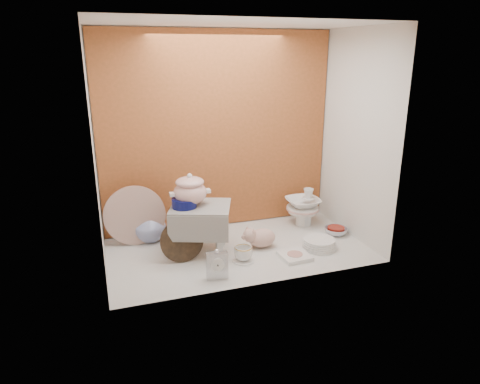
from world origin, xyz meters
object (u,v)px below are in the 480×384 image
object	(u,v)px
mantel_clock	(217,264)
dinner_plate_stack	(319,244)
floral_platter	(135,216)
blue_white_vase	(149,224)
porcelain_tower	(303,207)
soup_tureen	(190,189)
gold_rim_teacup	(243,253)
plush_pig	(262,238)
step_stool	(201,229)
crystal_bowl	(336,231)

from	to	relation	value
mantel_clock	dinner_plate_stack	distance (m)	0.83
floral_platter	dinner_plate_stack	bearing A→B (deg)	-21.99
blue_white_vase	porcelain_tower	xyz separation A→B (m)	(1.20, -0.09, 0.03)
soup_tureen	gold_rim_teacup	xyz separation A→B (m)	(0.29, -0.27, -0.39)
gold_rim_teacup	plush_pig	bearing A→B (deg)	39.71
step_stool	crystal_bowl	bearing A→B (deg)	17.79
step_stool	porcelain_tower	size ratio (longest dim) A/B	1.30
plush_pig	step_stool	bearing A→B (deg)	-169.49
plush_pig	porcelain_tower	size ratio (longest dim) A/B	0.82
dinner_plate_stack	mantel_clock	bearing A→B (deg)	-167.14
dinner_plate_stack	porcelain_tower	world-z (taller)	porcelain_tower
blue_white_vase	mantel_clock	size ratio (longest dim) A/B	1.28
mantel_clock	crystal_bowl	world-z (taller)	mantel_clock
blue_white_vase	plush_pig	size ratio (longest dim) A/B	1.00
soup_tureen	crystal_bowl	world-z (taller)	soup_tureen
blue_white_vase	crystal_bowl	bearing A→B (deg)	-14.35
floral_platter	mantel_clock	xyz separation A→B (m)	(0.42, -0.68, -0.12)
crystal_bowl	mantel_clock	bearing A→B (deg)	-160.79
gold_rim_teacup	porcelain_tower	size ratio (longest dim) A/B	0.40
blue_white_vase	crystal_bowl	size ratio (longest dim) A/B	1.45
floral_platter	plush_pig	distance (m)	0.92
step_stool	blue_white_vase	world-z (taller)	step_stool
mantel_clock	dinner_plate_stack	xyz separation A→B (m)	(0.80, 0.18, -0.06)
mantel_clock	porcelain_tower	world-z (taller)	porcelain_tower
plush_pig	floral_platter	bearing A→B (deg)	178.20
mantel_clock	dinner_plate_stack	bearing A→B (deg)	20.01
step_stool	blue_white_vase	distance (m)	0.44
blue_white_vase	dinner_plate_stack	bearing A→B (deg)	-25.30
soup_tureen	blue_white_vase	xyz separation A→B (m)	(-0.26, 0.27, -0.33)
mantel_clock	floral_platter	bearing A→B (deg)	128.91
soup_tureen	plush_pig	bearing A→B (deg)	-12.46
blue_white_vase	gold_rim_teacup	world-z (taller)	blue_white_vase
floral_platter	step_stool	bearing A→B (deg)	-32.80
floral_platter	crystal_bowl	xyz separation A→B (m)	(1.46, -0.31, -0.19)
soup_tureen	porcelain_tower	world-z (taller)	soup_tureen
soup_tureen	plush_pig	world-z (taller)	soup_tureen
step_stool	crystal_bowl	xyz separation A→B (m)	(1.04, -0.04, -0.14)
crystal_bowl	dinner_plate_stack	bearing A→B (deg)	-143.29
floral_platter	mantel_clock	size ratio (longest dim) A/B	2.25
floral_platter	plush_pig	xyz separation A→B (m)	(0.84, -0.34, -0.14)
step_stool	plush_pig	xyz separation A→B (m)	(0.42, -0.07, -0.10)
soup_tureen	mantel_clock	world-z (taller)	soup_tureen
step_stool	soup_tureen	size ratio (longest dim) A/B	1.50
soup_tureen	mantel_clock	distance (m)	0.57
step_stool	mantel_clock	distance (m)	0.41
dinner_plate_stack	crystal_bowl	bearing A→B (deg)	36.71
floral_platter	blue_white_vase	bearing A→B (deg)	19.59
floral_platter	gold_rim_teacup	distance (m)	0.84
dinner_plate_stack	blue_white_vase	bearing A→B (deg)	154.70
mantel_clock	crystal_bowl	bearing A→B (deg)	26.35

